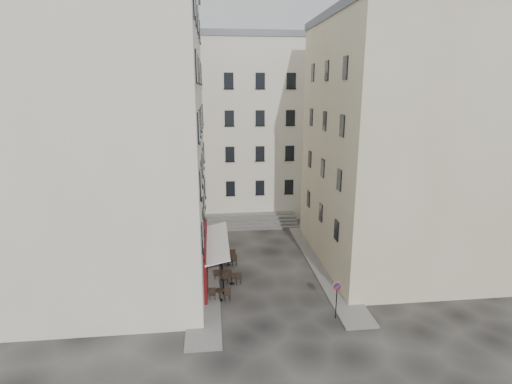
{
  "coord_description": "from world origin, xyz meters",
  "views": [
    {
      "loc": [
        -3.75,
        -25.16,
        13.27
      ],
      "look_at": [
        -0.51,
        4.0,
        5.66
      ],
      "focal_mm": 28.0,
      "sensor_mm": 36.0,
      "label": 1
    }
  ],
  "objects": [
    {
      "name": "building_back",
      "position": [
        -1.0,
        19.0,
        9.31
      ],
      "size": [
        18.2,
        10.2,
        18.6
      ],
      "color": "beige",
      "rests_on": "ground"
    },
    {
      "name": "bistro_table_a",
      "position": [
        -3.5,
        -1.88,
        0.49
      ],
      "size": [
        1.36,
        0.64,
        0.96
      ],
      "color": "black",
      "rests_on": "ground"
    },
    {
      "name": "bistro_table_b",
      "position": [
        -2.61,
        0.31,
        0.46
      ],
      "size": [
        1.29,
        0.61,
        0.91
      ],
      "color": "black",
      "rests_on": "ground"
    },
    {
      "name": "stone_steps",
      "position": [
        0.0,
        12.57,
        0.4
      ],
      "size": [
        9.0,
        3.15,
        0.8
      ],
      "color": "#595654",
      "rests_on": "ground"
    },
    {
      "name": "pedestrian",
      "position": [
        -3.2,
        3.93,
        0.98
      ],
      "size": [
        0.85,
        0.78,
        1.95
      ],
      "primitive_type": "imported",
      "rotation": [
        0.0,
        0.0,
        3.73
      ],
      "color": "black",
      "rests_on": "ground"
    },
    {
      "name": "bistro_table_c",
      "position": [
        -3.21,
        0.95,
        0.44
      ],
      "size": [
        1.22,
        0.57,
        0.85
      ],
      "color": "black",
      "rests_on": "ground"
    },
    {
      "name": "bollard_near",
      "position": [
        -3.25,
        -1.0,
        0.53
      ],
      "size": [
        0.12,
        0.12,
        0.98
      ],
      "color": "black",
      "rests_on": "ground"
    },
    {
      "name": "no_parking_sign",
      "position": [
        3.3,
        -4.67,
        1.66
      ],
      "size": [
        0.54,
        0.11,
        2.35
      ],
      "rotation": [
        0.0,
        0.0,
        -0.09
      ],
      "color": "black",
      "rests_on": "ground"
    },
    {
      "name": "bollard_mid",
      "position": [
        -3.25,
        2.5,
        0.53
      ],
      "size": [
        0.12,
        0.12,
        0.98
      ],
      "color": "black",
      "rests_on": "ground"
    },
    {
      "name": "building_left",
      "position": [
        -10.5,
        3.0,
        10.31
      ],
      "size": [
        12.2,
        16.2,
        20.6
      ],
      "color": "beige",
      "rests_on": "ground"
    },
    {
      "name": "sidewalk_right",
      "position": [
        4.5,
        3.0,
        0.06
      ],
      "size": [
        2.0,
        18.0,
        0.12
      ],
      "primitive_type": "cube",
      "color": "slate",
      "rests_on": "ground"
    },
    {
      "name": "bistro_table_e",
      "position": [
        -2.85,
        4.25,
        0.51
      ],
      "size": [
        1.42,
        0.67,
        1.0
      ],
      "color": "black",
      "rests_on": "ground"
    },
    {
      "name": "building_right",
      "position": [
        10.5,
        3.5,
        9.31
      ],
      "size": [
        12.2,
        14.2,
        18.6
      ],
      "color": "#C4B991",
      "rests_on": "ground"
    },
    {
      "name": "sidewalk_left",
      "position": [
        -4.5,
        4.0,
        0.06
      ],
      "size": [
        2.0,
        22.0,
        0.12
      ],
      "primitive_type": "cube",
      "color": "slate",
      "rests_on": "ground"
    },
    {
      "name": "cafe_storefront",
      "position": [
        -4.32,
        1.0,
        1.88
      ],
      "size": [
        1.74,
        7.3,
        3.5
      ],
      "color": "#4A0A0E",
      "rests_on": "ground"
    },
    {
      "name": "bistro_table_d",
      "position": [
        -2.72,
        3.4,
        0.47
      ],
      "size": [
        1.3,
        0.61,
        0.92
      ],
      "color": "black",
      "rests_on": "ground"
    },
    {
      "name": "bollard_far",
      "position": [
        -3.25,
        6.0,
        0.53
      ],
      "size": [
        0.12,
        0.12,
        0.98
      ],
      "color": "black",
      "rests_on": "ground"
    },
    {
      "name": "ground",
      "position": [
        0.0,
        0.0,
        0.0
      ],
      "size": [
        90.0,
        90.0,
        0.0
      ],
      "primitive_type": "plane",
      "color": "black",
      "rests_on": "ground"
    }
  ]
}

